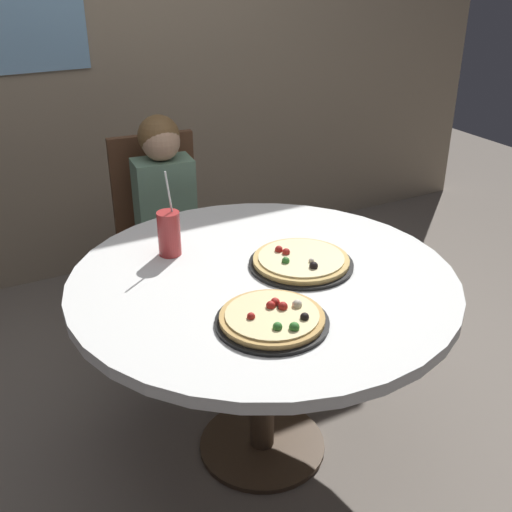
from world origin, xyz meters
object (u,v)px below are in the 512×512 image
(diner_child, at_px, (172,249))
(dining_table, at_px, (263,299))
(pizza_cheese, at_px, (273,319))
(chair_wooden, at_px, (161,225))
(soda_cup, at_px, (169,233))
(pizza_veggie, at_px, (300,261))

(diner_child, bearing_deg, dining_table, -89.46)
(pizza_cheese, bearing_deg, chair_wooden, 84.37)
(diner_child, height_order, soda_cup, diner_child)
(pizza_veggie, distance_m, soda_cup, 0.47)
(pizza_cheese, bearing_deg, dining_table, 66.39)
(dining_table, distance_m, pizza_veggie, 0.18)
(dining_table, relative_size, pizza_veggie, 3.61)
(pizza_veggie, relative_size, soda_cup, 1.17)
(dining_table, relative_size, diner_child, 1.20)
(chair_wooden, height_order, soda_cup, soda_cup)
(soda_cup, bearing_deg, diner_child, 69.68)
(dining_table, height_order, diner_child, diner_child)
(diner_child, height_order, pizza_cheese, diner_child)
(chair_wooden, bearing_deg, diner_child, -95.56)
(dining_table, bearing_deg, soda_cup, 125.70)
(chair_wooden, bearing_deg, dining_table, -90.54)
(chair_wooden, bearing_deg, pizza_veggie, -82.35)
(dining_table, relative_size, soda_cup, 4.21)
(pizza_veggie, xyz_separation_m, pizza_cheese, (-0.27, -0.28, 0.00))
(dining_table, xyz_separation_m, pizza_cheese, (-0.12, -0.27, 0.11))
(diner_child, xyz_separation_m, pizza_cheese, (-0.11, -1.12, 0.28))
(pizza_cheese, distance_m, soda_cup, 0.58)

